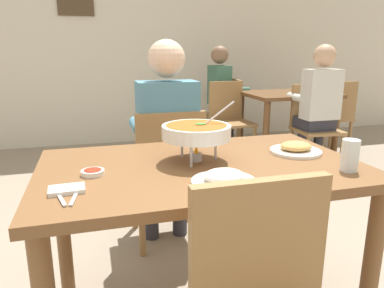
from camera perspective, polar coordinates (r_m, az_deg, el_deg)
cafe_rear_partition at (r=5.09m, az=-11.29°, el=17.13°), size 10.00×0.10×3.00m
dining_table_main at (r=1.59m, az=1.48°, el=-7.00°), size 1.36×0.84×0.77m
chair_diner_main at (r=2.28m, az=-3.80°, el=-4.25°), size 0.44×0.44×0.90m
diner_main at (r=2.25m, az=-4.07°, el=1.72°), size 0.40×0.45×1.31m
curry_bowl at (r=1.56m, az=0.70°, el=1.89°), size 0.33×0.30×0.26m
rice_plate at (r=1.31m, az=5.11°, el=-5.54°), size 0.24×0.24×0.06m
appetizer_plate at (r=1.78m, az=16.11°, el=-0.73°), size 0.24×0.24×0.06m
sauce_dish at (r=1.46m, az=-15.46°, el=-4.34°), size 0.09×0.09×0.02m
napkin_folded at (r=1.32m, az=-19.23°, el=-6.84°), size 0.12×0.09×0.02m
fork_utensil at (r=1.27m, az=-20.24°, el=-7.85°), size 0.05×0.17×0.01m
spoon_utensil at (r=1.27m, az=-17.97°, el=-7.72°), size 0.04×0.17×0.01m
drink_glass at (r=1.57m, az=23.72°, el=-1.90°), size 0.07×0.07×0.13m
dining_table_far at (r=4.41m, az=14.89°, el=6.07°), size 1.00×0.80×0.77m
chair_bg_left at (r=4.65m, az=5.61°, el=5.36°), size 0.48×0.48×0.90m
chair_bg_middle at (r=4.07m, az=18.64°, el=3.36°), size 0.48×0.48×0.90m
chair_bg_right at (r=4.72m, az=21.51°, el=4.57°), size 0.46×0.46×0.90m
chair_bg_corner at (r=4.26m, az=5.89°, el=4.51°), size 0.47×0.47×0.90m
patron_bg_left at (r=4.64m, az=4.76°, el=8.30°), size 0.45×0.40×1.31m
patron_bg_middle at (r=3.92m, az=19.40°, el=6.41°), size 0.40×0.45×1.31m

